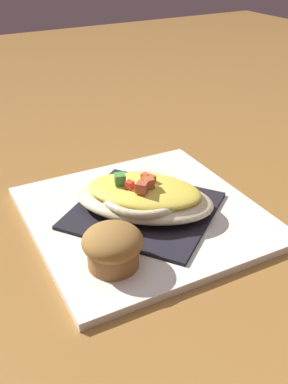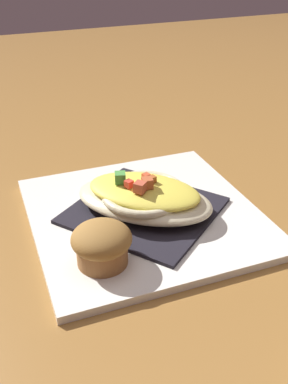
# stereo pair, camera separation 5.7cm
# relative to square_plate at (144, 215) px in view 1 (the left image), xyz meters

# --- Properties ---
(ground_plane) EXTENTS (2.60, 2.60, 0.00)m
(ground_plane) POSITION_rel_square_plate_xyz_m (0.00, 0.00, -0.01)
(ground_plane) COLOR olive
(square_plate) EXTENTS (0.30, 0.30, 0.01)m
(square_plate) POSITION_rel_square_plate_xyz_m (0.00, 0.00, 0.00)
(square_plate) COLOR white
(square_plate) RESTS_ON ground_plane
(folded_napkin) EXTENTS (0.24, 0.24, 0.00)m
(folded_napkin) POSITION_rel_square_plate_xyz_m (0.00, 0.00, 0.01)
(folded_napkin) COLOR black
(folded_napkin) RESTS_ON square_plate
(gratin_dish) EXTENTS (0.20, 0.20, 0.05)m
(gratin_dish) POSITION_rel_square_plate_xyz_m (-0.00, 0.00, 0.03)
(gratin_dish) COLOR beige
(gratin_dish) RESTS_ON folded_napkin
(muffin) EXTENTS (0.07, 0.07, 0.05)m
(muffin) POSITION_rel_square_plate_xyz_m (-0.08, 0.08, 0.03)
(muffin) COLOR #946033
(muffin) RESTS_ON square_plate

